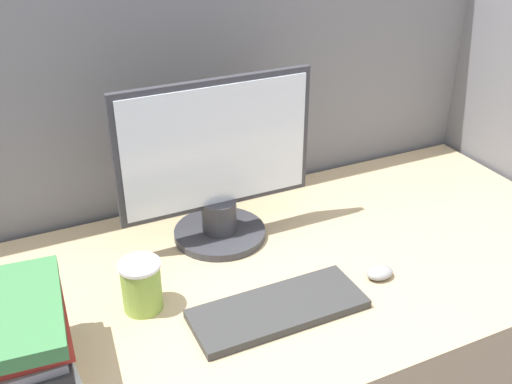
# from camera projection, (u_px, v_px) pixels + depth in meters

# --- Properties ---
(cubicle_panel_rear) EXTENTS (2.10, 0.04, 1.53)m
(cubicle_panel_rear) POSITION_uv_depth(u_px,v_px,m) (210.00, 190.00, 1.77)
(cubicle_panel_rear) COLOR slate
(cubicle_panel_rear) RESTS_ON ground_plane
(desk) EXTENTS (1.70, 0.79, 0.77)m
(desk) POSITION_uv_depth(u_px,v_px,m) (274.00, 384.00, 1.61)
(desk) COLOR tan
(desk) RESTS_ON ground_plane
(monitor) EXTENTS (0.50, 0.24, 0.42)m
(monitor) POSITION_uv_depth(u_px,v_px,m) (217.00, 173.00, 1.46)
(monitor) COLOR #333338
(monitor) RESTS_ON desk
(keyboard) EXTENTS (0.38, 0.15, 0.02)m
(keyboard) POSITION_uv_depth(u_px,v_px,m) (278.00, 309.00, 1.28)
(keyboard) COLOR #333333
(keyboard) RESTS_ON desk
(mouse) EXTENTS (0.07, 0.05, 0.03)m
(mouse) POSITION_uv_depth(u_px,v_px,m) (380.00, 272.00, 1.39)
(mouse) COLOR gray
(mouse) RESTS_ON desk
(coffee_cup) EXTENTS (0.09, 0.09, 0.12)m
(coffee_cup) POSITION_uv_depth(u_px,v_px,m) (141.00, 286.00, 1.27)
(coffee_cup) COLOR #8CB247
(coffee_cup) RESTS_ON desk
(book_stack) EXTENTS (0.23, 0.30, 0.19)m
(book_stack) POSITION_uv_depth(u_px,v_px,m) (11.00, 346.00, 1.06)
(book_stack) COLOR #C6B78C
(book_stack) RESTS_ON desk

